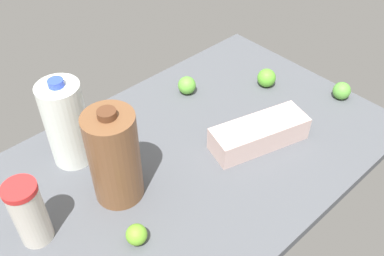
{
  "coord_description": "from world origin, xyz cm",
  "views": [
    {
      "loc": [
        58.83,
        63.88,
        91.62
      ],
      "look_at": [
        0.0,
        0.0,
        13.0
      ],
      "focal_mm": 40.0,
      "sensor_mm": 36.0,
      "label": 1
    }
  ],
  "objects_px": {
    "lime_far_back": "(267,78)",
    "lime_by_jug": "(342,91)",
    "chocolate_milk_jug": "(114,157)",
    "lime_beside_bowl": "(137,235)",
    "egg_carton": "(259,134)",
    "tumbler_cup": "(29,213)",
    "lime_loose": "(187,85)",
    "milk_jug": "(66,123)"
  },
  "relations": [
    {
      "from": "lime_beside_bowl",
      "to": "egg_carton",
      "type": "bearing_deg",
      "value": -176.73
    },
    {
      "from": "chocolate_milk_jug",
      "to": "lime_beside_bowl",
      "type": "height_order",
      "value": "chocolate_milk_jug"
    },
    {
      "from": "egg_carton",
      "to": "milk_jug",
      "type": "xyz_separation_m",
      "value": [
        0.43,
        -0.32,
        0.09
      ]
    },
    {
      "from": "lime_by_jug",
      "to": "milk_jug",
      "type": "bearing_deg",
      "value": -24.45
    },
    {
      "from": "egg_carton",
      "to": "lime_far_back",
      "type": "distance_m",
      "value": 0.29
    },
    {
      "from": "tumbler_cup",
      "to": "lime_beside_bowl",
      "type": "xyz_separation_m",
      "value": [
        -0.17,
        0.17,
        -0.07
      ]
    },
    {
      "from": "lime_loose",
      "to": "lime_by_jug",
      "type": "xyz_separation_m",
      "value": [
        -0.36,
        0.37,
        -0.0
      ]
    },
    {
      "from": "chocolate_milk_jug",
      "to": "lime_beside_bowl",
      "type": "distance_m",
      "value": 0.19
    },
    {
      "from": "tumbler_cup",
      "to": "milk_jug",
      "type": "distance_m",
      "value": 0.27
    },
    {
      "from": "lime_by_jug",
      "to": "egg_carton",
      "type": "bearing_deg",
      "value": -6.73
    },
    {
      "from": "chocolate_milk_jug",
      "to": "lime_beside_bowl",
      "type": "xyz_separation_m",
      "value": [
        0.06,
        0.15,
        -0.11
      ]
    },
    {
      "from": "tumbler_cup",
      "to": "lime_by_jug",
      "type": "distance_m",
      "value": 1.02
    },
    {
      "from": "lime_loose",
      "to": "lime_far_back",
      "type": "xyz_separation_m",
      "value": [
        -0.23,
        0.15,
        0.0
      ]
    },
    {
      "from": "egg_carton",
      "to": "chocolate_milk_jug",
      "type": "xyz_separation_m",
      "value": [
        0.41,
        -0.12,
        0.09
      ]
    },
    {
      "from": "egg_carton",
      "to": "lime_beside_bowl",
      "type": "height_order",
      "value": "egg_carton"
    },
    {
      "from": "lime_by_jug",
      "to": "lime_beside_bowl",
      "type": "bearing_deg",
      "value": -1.14
    },
    {
      "from": "milk_jug",
      "to": "tumbler_cup",
      "type": "bearing_deg",
      "value": 40.05
    },
    {
      "from": "lime_loose",
      "to": "lime_by_jug",
      "type": "bearing_deg",
      "value": 134.16
    },
    {
      "from": "lime_loose",
      "to": "lime_beside_bowl",
      "type": "bearing_deg",
      "value": 36.35
    },
    {
      "from": "tumbler_cup",
      "to": "chocolate_milk_jug",
      "type": "bearing_deg",
      "value": 174.48
    },
    {
      "from": "milk_jug",
      "to": "lime_beside_bowl",
      "type": "xyz_separation_m",
      "value": [
        0.04,
        0.35,
        -0.1
      ]
    },
    {
      "from": "egg_carton",
      "to": "lime_far_back",
      "type": "relative_size",
      "value": 4.59
    },
    {
      "from": "tumbler_cup",
      "to": "egg_carton",
      "type": "xyz_separation_m",
      "value": [
        -0.64,
        0.15,
        -0.05
      ]
    },
    {
      "from": "lime_by_jug",
      "to": "tumbler_cup",
      "type": "bearing_deg",
      "value": -10.71
    },
    {
      "from": "chocolate_milk_jug",
      "to": "lime_far_back",
      "type": "height_order",
      "value": "chocolate_milk_jug"
    },
    {
      "from": "lime_loose",
      "to": "lime_far_back",
      "type": "bearing_deg",
      "value": 145.92
    },
    {
      "from": "chocolate_milk_jug",
      "to": "lime_beside_bowl",
      "type": "bearing_deg",
      "value": 68.96
    },
    {
      "from": "egg_carton",
      "to": "milk_jug",
      "type": "distance_m",
      "value": 0.54
    },
    {
      "from": "chocolate_milk_jug",
      "to": "lime_beside_bowl",
      "type": "relative_size",
      "value": 5.39
    },
    {
      "from": "tumbler_cup",
      "to": "lime_loose",
      "type": "relative_size",
      "value": 3.0
    },
    {
      "from": "egg_carton",
      "to": "lime_far_back",
      "type": "xyz_separation_m",
      "value": [
        -0.24,
        -0.17,
        -0.01
      ]
    },
    {
      "from": "egg_carton",
      "to": "lime_loose",
      "type": "height_order",
      "value": "egg_carton"
    },
    {
      "from": "chocolate_milk_jug",
      "to": "lime_far_back",
      "type": "relative_size",
      "value": 4.42
    },
    {
      "from": "lime_beside_bowl",
      "to": "tumbler_cup",
      "type": "bearing_deg",
      "value": -45.96
    },
    {
      "from": "chocolate_milk_jug",
      "to": "lime_by_jug",
      "type": "height_order",
      "value": "chocolate_milk_jug"
    },
    {
      "from": "lime_loose",
      "to": "lime_beside_bowl",
      "type": "xyz_separation_m",
      "value": [
        0.48,
        0.35,
        -0.0
      ]
    },
    {
      "from": "chocolate_milk_jug",
      "to": "milk_jug",
      "type": "xyz_separation_m",
      "value": [
        0.02,
        -0.19,
        -0.01
      ]
    },
    {
      "from": "lime_beside_bowl",
      "to": "lime_by_jug",
      "type": "bearing_deg",
      "value": 178.86
    },
    {
      "from": "lime_far_back",
      "to": "lime_by_jug",
      "type": "relative_size",
      "value": 1.08
    },
    {
      "from": "lime_beside_bowl",
      "to": "lime_by_jug",
      "type": "distance_m",
      "value": 0.84
    },
    {
      "from": "tumbler_cup",
      "to": "lime_beside_bowl",
      "type": "distance_m",
      "value": 0.25
    },
    {
      "from": "egg_carton",
      "to": "chocolate_milk_jug",
      "type": "distance_m",
      "value": 0.44
    }
  ]
}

